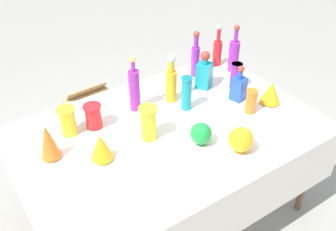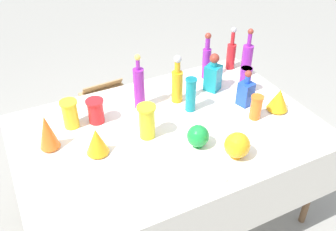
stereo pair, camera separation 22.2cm
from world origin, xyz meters
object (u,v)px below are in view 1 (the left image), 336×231
(square_decanter_1, at_px, (204,72))
(tall_bottle_3, at_px, (134,89))
(tall_bottle_4, at_px, (217,50))
(fluted_vase_1, at_px, (101,147))
(round_bowl_1, at_px, (201,134))
(tall_bottle_2, at_px, (234,54))
(slender_vase_5, at_px, (236,75))
(tall_bottle_1, at_px, (171,82))
(slender_vase_1, at_px, (93,116))
(slender_vase_0, at_px, (251,101))
(fluted_vase_2, at_px, (271,92))
(slender_vase_3, at_px, (187,92))
(square_decanter_0, at_px, (239,87))
(round_bowl_0, at_px, (241,140))
(slender_vase_4, at_px, (148,122))
(slender_vase_2, at_px, (67,120))
(tall_bottle_0, at_px, (195,58))
(fluted_vase_0, at_px, (48,141))
(cardboard_box_behind_left, at_px, (94,116))

(square_decanter_1, bearing_deg, tall_bottle_3, 177.08)
(tall_bottle_4, distance_m, fluted_vase_1, 1.32)
(round_bowl_1, bearing_deg, tall_bottle_2, 37.07)
(tall_bottle_2, bearing_deg, slender_vase_5, -128.11)
(tall_bottle_1, height_order, square_decanter_1, tall_bottle_1)
(tall_bottle_3, relative_size, slender_vase_1, 2.43)
(slender_vase_0, height_order, fluted_vase_2, slender_vase_0)
(slender_vase_3, bearing_deg, square_decanter_0, -16.39)
(tall_bottle_4, relative_size, round_bowl_0, 2.20)
(fluted_vase_2, bearing_deg, tall_bottle_1, 143.79)
(slender_vase_4, bearing_deg, slender_vase_2, 141.59)
(tall_bottle_3, distance_m, round_bowl_1, 0.54)
(square_decanter_1, distance_m, fluted_vase_1, 0.98)
(tall_bottle_0, distance_m, round_bowl_0, 0.88)
(slender_vase_1, relative_size, round_bowl_0, 1.03)
(slender_vase_5, xyz_separation_m, fluted_vase_0, (-1.34, 0.01, 0.01))
(square_decanter_0, distance_m, fluted_vase_1, 1.03)
(tall_bottle_4, relative_size, round_bowl_1, 2.46)
(tall_bottle_1, relative_size, slender_vase_1, 2.16)
(fluted_vase_1, relative_size, round_bowl_0, 1.09)
(slender_vase_3, distance_m, fluted_vase_1, 0.69)
(tall_bottle_0, height_order, slender_vase_5, tall_bottle_0)
(slender_vase_4, distance_m, fluted_vase_1, 0.31)
(tall_bottle_3, xyz_separation_m, slender_vase_1, (-0.31, -0.03, -0.07))
(fluted_vase_0, relative_size, round_bowl_0, 1.45)
(tall_bottle_4, distance_m, slender_vase_4, 1.04)
(square_decanter_0, bearing_deg, slender_vase_5, 55.62)
(slender_vase_3, distance_m, fluted_vase_2, 0.57)
(slender_vase_3, bearing_deg, tall_bottle_2, 20.33)
(tall_bottle_2, distance_m, slender_vase_3, 0.64)
(square_decanter_1, height_order, round_bowl_0, square_decanter_1)
(tall_bottle_3, relative_size, cardboard_box_behind_left, 0.85)
(fluted_vase_2, bearing_deg, fluted_vase_0, 168.71)
(slender_vase_2, distance_m, round_bowl_0, 1.01)
(slender_vase_3, height_order, round_bowl_0, slender_vase_3)
(tall_bottle_2, xyz_separation_m, slender_vase_0, (-0.28, -0.48, -0.05))
(square_decanter_0, height_order, slender_vase_0, square_decanter_0)
(cardboard_box_behind_left, bearing_deg, fluted_vase_1, -109.17)
(tall_bottle_3, height_order, round_bowl_1, tall_bottle_3)
(tall_bottle_4, bearing_deg, fluted_vase_0, -167.05)
(tall_bottle_1, relative_size, round_bowl_1, 2.48)
(slender_vase_3, height_order, fluted_vase_1, slender_vase_3)
(slender_vase_3, distance_m, fluted_vase_0, 0.90)
(square_decanter_0, bearing_deg, tall_bottle_2, 53.25)
(slender_vase_1, relative_size, slender_vase_2, 0.87)
(cardboard_box_behind_left, bearing_deg, fluted_vase_2, -58.93)
(tall_bottle_2, height_order, slender_vase_2, tall_bottle_2)
(tall_bottle_2, bearing_deg, square_decanter_0, -126.75)
(square_decanter_0, xyz_separation_m, cardboard_box_behind_left, (-0.62, 1.13, -0.67))
(square_decanter_0, distance_m, round_bowl_0, 0.53)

